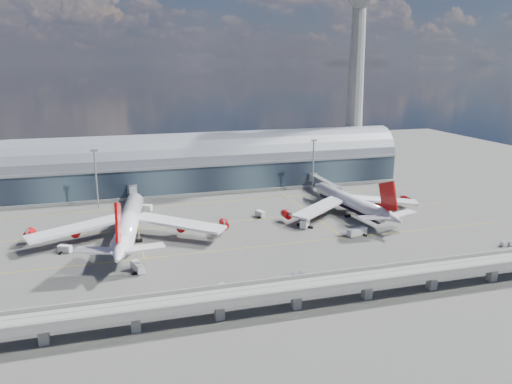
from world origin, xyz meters
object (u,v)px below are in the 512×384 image
object	(u,v)px
floodlight_mast_left	(96,177)
airliner_left	(129,224)
service_truck_3	(305,223)
service_truck_2	(357,232)
service_truck_5	(144,208)
service_truck_0	(138,267)
service_truck_1	(65,249)
control_tower	(356,81)
service_truck_4	(260,214)
cargo_train_2	(511,244)
cargo_train_0	(296,276)
cargo_train_1	(235,288)
airliner_right	(352,203)
floodlight_mast_right	(313,164)

from	to	relation	value
floodlight_mast_left	airliner_left	size ratio (longest dim) A/B	0.35
floodlight_mast_left	service_truck_3	xyz separation A→B (m)	(76.17, -50.02, -11.99)
service_truck_3	airliner_left	bearing A→B (deg)	-149.02
service_truck_2	service_truck_5	xyz separation A→B (m)	(-72.09, 52.44, 0.09)
service_truck_0	service_truck_1	xyz separation A→B (m)	(-22.21, 22.53, -0.18)
control_tower	service_truck_5	bearing A→B (deg)	-161.06
service_truck_3	service_truck_5	bearing A→B (deg)	-179.84
service_truck_2	service_truck_5	size ratio (longest dim) A/B	1.20
service_truck_4	cargo_train_2	distance (m)	91.81
control_tower	service_truck_3	world-z (taller)	control_tower
service_truck_3	cargo_train_0	xyz separation A→B (m)	(-19.68, -42.90, -0.80)
control_tower	service_truck_2	size ratio (longest dim) A/B	12.57
service_truck_1	cargo_train_1	xyz separation A→B (m)	(47.23, -43.38, -0.39)
control_tower	service_truck_3	distance (m)	109.75
airliner_left	service_truck_4	world-z (taller)	airliner_left
airliner_right	service_truck_4	distance (m)	37.88
service_truck_1	cargo_train_0	distance (m)	77.68
floodlight_mast_right	control_tower	bearing A→B (deg)	38.66
service_truck_2	cargo_train_1	distance (m)	61.92
cargo_train_2	control_tower	bearing A→B (deg)	-3.84
service_truck_4	service_truck_5	bearing A→B (deg)	135.40
control_tower	service_truck_4	bearing A→B (deg)	-139.63
service_truck_4	service_truck_5	distance (m)	49.47
floodlight_mast_left	service_truck_5	bearing A→B (deg)	-32.48
service_truck_1	service_truck_3	bearing A→B (deg)	-59.48
service_truck_2	cargo_train_0	distance (m)	44.64
service_truck_5	cargo_train_2	bearing A→B (deg)	-98.85
service_truck_5	service_truck_4	bearing A→B (deg)	-90.73
floodlight_mast_right	cargo_train_0	size ratio (longest dim) A/B	3.47
service_truck_1	service_truck_5	world-z (taller)	service_truck_5
service_truck_1	service_truck_4	xyz separation A→B (m)	(73.36, 19.68, 0.06)
service_truck_5	cargo_train_2	world-z (taller)	service_truck_5
airliner_right	service_truck_0	size ratio (longest dim) A/B	9.02
floodlight_mast_left	airliner_right	distance (m)	108.61
service_truck_1	service_truck_4	bearing A→B (deg)	-46.06
service_truck_3	cargo_train_0	size ratio (longest dim) A/B	0.94
floodlight_mast_right	airliner_right	distance (m)	41.25
cargo_train_1	cargo_train_2	size ratio (longest dim) A/B	1.29
floodlight_mast_right	service_truck_5	distance (m)	83.05
service_truck_0	cargo_train_2	size ratio (longest dim) A/B	0.93
service_truck_5	cargo_train_0	xyz separation A→B (m)	(37.80, -81.02, -0.73)
service_truck_4	cargo_train_2	bearing A→B (deg)	-57.10
service_truck_5	cargo_train_0	world-z (taller)	service_truck_5
service_truck_2	floodlight_mast_right	bearing A→B (deg)	-24.27
service_truck_1	cargo_train_0	size ratio (longest dim) A/B	0.64
floodlight_mast_left	service_truck_1	world-z (taller)	floodlight_mast_left
service_truck_2	cargo_train_0	bearing A→B (deg)	113.68
floodlight_mast_right	cargo_train_2	bearing A→B (deg)	-67.57
service_truck_0	service_truck_2	distance (m)	79.08
floodlight_mast_left	service_truck_5	distance (m)	25.23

